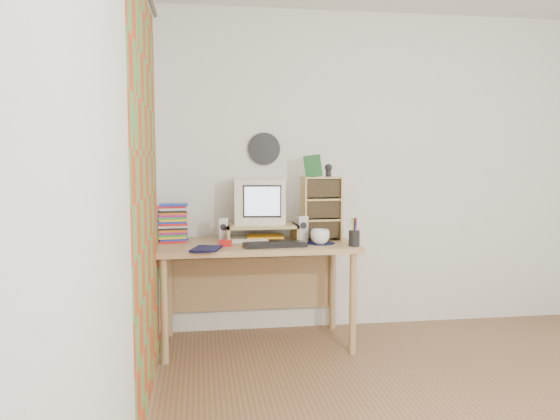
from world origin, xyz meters
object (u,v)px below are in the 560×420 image
object	(u,v)px
crt_monitor	(260,201)
cd_rack	(321,208)
mug	(320,237)
keyboard	(275,245)
diary	(194,247)
desk	(255,260)
dvd_stack	(173,223)

from	to	relation	value
crt_monitor	cd_rack	world-z (taller)	cd_rack
cd_rack	mug	bearing A→B (deg)	-108.60
crt_monitor	mug	size ratio (longest dim) A/B	2.64
keyboard	cd_rack	distance (m)	0.52
mug	crt_monitor	bearing A→B (deg)	144.19
crt_monitor	keyboard	distance (m)	0.45
crt_monitor	diary	world-z (taller)	crt_monitor
desk	cd_rack	bearing A→B (deg)	1.13
desk	keyboard	size ratio (longest dim) A/B	3.27
desk	crt_monitor	bearing A→B (deg)	61.84
dvd_stack	cd_rack	xyz separation A→B (m)	(1.09, -0.05, 0.09)
cd_rack	keyboard	bearing A→B (deg)	-148.89
crt_monitor	dvd_stack	size ratio (longest dim) A/B	1.26
keyboard	desk	bearing A→B (deg)	108.10
keyboard	cd_rack	xyz separation A→B (m)	(0.39, 0.27, 0.22)
crt_monitor	cd_rack	size ratio (longest dim) A/B	0.75
keyboard	mug	bearing A→B (deg)	6.74
crt_monitor	cd_rack	bearing A→B (deg)	-2.39
desk	diary	bearing A→B (deg)	-144.17
crt_monitor	dvd_stack	xyz separation A→B (m)	(-0.64, -0.03, -0.15)
crt_monitor	mug	distance (m)	0.54
dvd_stack	cd_rack	distance (m)	1.09
cd_rack	diary	size ratio (longest dim) A/B	2.20
desk	keyboard	bearing A→B (deg)	-67.67
desk	mug	xyz separation A→B (m)	(0.44, -0.20, 0.19)
dvd_stack	cd_rack	bearing A→B (deg)	-7.40
keyboard	diary	size ratio (longest dim) A/B	2.00
mug	diary	bearing A→B (deg)	-172.12
crt_monitor	cd_rack	distance (m)	0.46
diary	mug	bearing A→B (deg)	23.19
keyboard	diary	xyz separation A→B (m)	(-0.55, -0.06, 0.01)
desk	dvd_stack	bearing A→B (deg)	174.23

